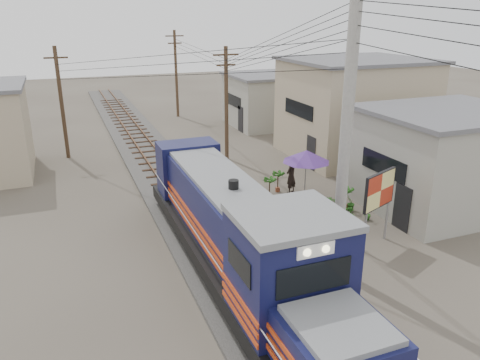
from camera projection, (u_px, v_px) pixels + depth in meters
name	position (u px, v px, depth m)	size (l,w,h in m)	color
ground	(241.00, 282.00, 16.26)	(120.00, 120.00, 0.00)	#473F35
ballast	(173.00, 187.00, 25.01)	(3.60, 70.00, 0.16)	#595651
track	(173.00, 184.00, 24.95)	(1.15, 70.00, 0.12)	#51331E
locomotive	(240.00, 237.00, 15.77)	(2.89, 15.71, 3.89)	black
utility_pole_main	(346.00, 137.00, 15.33)	(0.40, 0.40, 10.00)	#9E9B93
wooden_pole_mid	(226.00, 102.00, 28.85)	(1.60, 0.24, 7.00)	#4C3826
wooden_pole_far	(176.00, 72.00, 41.15)	(1.60, 0.24, 7.50)	#4C3826
wooden_pole_left	(61.00, 101.00, 29.12)	(1.60, 0.24, 7.00)	#4C3826
power_lines	(170.00, 43.00, 21.12)	(9.65, 19.00, 3.30)	black
shophouse_front	(445.00, 159.00, 22.02)	(7.35, 6.30, 4.70)	gray
shophouse_mid	(354.00, 108.00, 30.01)	(8.40, 7.35, 6.20)	tan
shophouse_back	(268.00, 100.00, 38.61)	(6.30, 6.30, 4.20)	gray
billboard	(380.00, 192.00, 18.12)	(1.90, 0.90, 3.11)	#99999E
market_umbrella	(306.00, 156.00, 22.68)	(2.73, 2.73, 2.59)	black
vendor	(291.00, 176.00, 24.04)	(0.69, 0.45, 1.88)	black
plant_nursery	(334.00, 210.00, 21.00)	(3.16, 2.29, 1.12)	#255D1A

